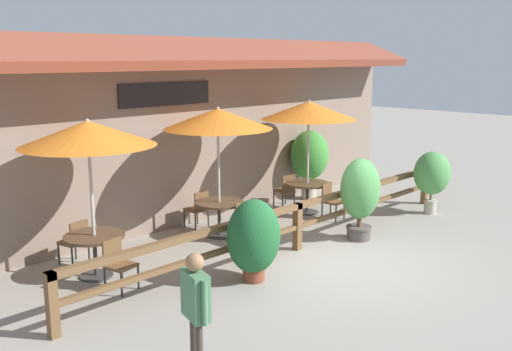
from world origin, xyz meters
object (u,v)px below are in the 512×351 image
Objects in this scene: chair_near_wallside at (75,240)px; potted_plant_tall_tropical at (254,238)px; chair_middle_streetside at (247,221)px; chair_middle_wallside at (198,208)px; chair_far_streetside at (331,199)px; dining_table_middle at (219,208)px; potted_plant_small_flowering at (360,192)px; chair_far_wallside at (286,189)px; pedestrian at (196,300)px; dining_table_far at (307,189)px; dining_table_near at (95,243)px; patio_umbrella_middle at (218,119)px; potted_plant_broad_leaf at (432,174)px; potted_plant_entrance_palm at (309,157)px; chair_near_streetside at (118,262)px; patio_umbrella_far at (309,110)px; patio_umbrella_near at (88,134)px.

potted_plant_tall_tropical reaches higher than chair_near_wallside.
chair_middle_streetside is (3.10, -1.36, 0.00)m from chair_near_wallside.
chair_middle_wallside and chair_far_streetside have the same top height.
chair_middle_wallside is 3.33m from potted_plant_tall_tropical.
dining_table_middle is 3.00m from potted_plant_small_flowering.
chair_far_wallside is 8.17m from pedestrian.
potted_plant_tall_tropical is at bearing -152.09° from dining_table_far.
dining_table_far is (5.83, 0.03, 0.00)m from dining_table_near.
chair_far_streetside is (2.75, -0.90, -2.05)m from patio_umbrella_middle.
potted_plant_broad_leaf is (4.79, -3.12, 0.51)m from chair_middle_wallside.
potted_plant_broad_leaf reaches higher than chair_middle_streetside.
potted_plant_small_flowering is 0.93× the size of potted_plant_entrance_palm.
pedestrian is at bearing 49.18° from chair_middle_wallside.
potted_plant_small_flowering is at bearing -123.70° from potted_plant_entrance_palm.
dining_table_far is at bearing -3.15° from dining_table_middle.
chair_near_wallside is 5.83m from chair_far_wallside.
potted_plant_small_flowering is (5.01, -1.30, 0.54)m from chair_near_streetside.
potted_plant_small_flowering reaches higher than dining_table_middle.
chair_middle_wallside is at bearing 16.94° from dining_table_near.
chair_middle_wallside is 0.59× the size of potted_plant_tall_tropical.
chair_near_wallside is at bearing -178.88° from potted_plant_entrance_palm.
chair_near_streetside is 6.26m from patio_umbrella_far.
chair_near_streetside is 0.55× the size of potted_plant_broad_leaf.
chair_near_streetside is 1.00× the size of chair_far_streetside.
patio_umbrella_near is 5.83m from patio_umbrella_far.
chair_far_streetside is at bearing -125.61° from potted_plant_entrance_palm.
potted_plant_tall_tropical reaches higher than chair_middle_wallside.
dining_table_near is (0.00, -0.00, -1.92)m from patio_umbrella_near.
patio_umbrella_near reaches higher than potted_plant_small_flowering.
potted_plant_tall_tropical is (1.84, -1.32, 0.29)m from chair_near_streetside.
chair_middle_wallside is 0.49× the size of potted_plant_small_flowering.
chair_middle_wallside reaches higher than dining_table_near.
chair_far_wallside is (2.81, 0.59, -2.05)m from patio_umbrella_middle.
potted_plant_small_flowering is (3.17, 0.02, 0.24)m from potted_plant_tall_tropical.
chair_near_streetside is 0.81× the size of dining_table_far.
patio_umbrella_near is 2.20m from chair_near_wallside.
potted_plant_broad_leaf is (7.94, -1.39, 0.51)m from chair_near_streetside.
dining_table_near is at bearing 164.66° from potted_plant_broad_leaf.
potted_plant_entrance_palm is at bearing 10.58° from dining_table_middle.
dining_table_middle is 2.90m from chair_far_streetside.
dining_table_near is 1.23× the size of chair_near_wallside.
dining_table_near is 0.79m from chair_near_streetside.
chair_middle_streetside is at bearing 37.16° from chair_far_wallside.
chair_near_wallside is at bearing 172.63° from patio_umbrella_far.
dining_table_near is 1.23× the size of chair_far_streetside.
chair_near_streetside is 0.53× the size of pedestrian.
chair_middle_streetside is 2.67m from chair_far_streetside.
dining_table_far is 0.68× the size of potted_plant_broad_leaf.
potted_plant_entrance_palm is (5.17, 3.02, 0.39)m from potted_plant_tall_tropical.
patio_umbrella_middle is at bearing 104.04° from dining_table_middle.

